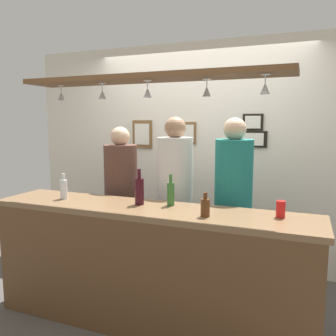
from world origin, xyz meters
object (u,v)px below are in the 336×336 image
bottle_beer_green_import (171,193)px  drink_can (281,209)px  person_left_brown_shirt (121,190)px  picture_frame_caricature (142,134)px  bottle_soda_clear (64,189)px  person_right_teal_shirt (233,194)px  picture_frame_lower_pair (253,139)px  picture_frame_crest (188,133)px  bottle_wine_dark_red (139,191)px  person_middle_white_patterned_shirt (175,189)px  picture_frame_upper_small (253,122)px  bottle_beer_brown_stubby (205,207)px

bottle_beer_green_import → drink_can: 0.87m
person_left_brown_shirt → picture_frame_caricature: 0.99m
bottle_soda_clear → person_right_teal_shirt: bearing=23.0°
person_left_brown_shirt → drink_can: person_left_brown_shirt is taller
picture_frame_lower_pair → picture_frame_crest: size_ratio=1.15×
bottle_wine_dark_red → picture_frame_caricature: (-0.62, 1.34, 0.42)m
bottle_soda_clear → picture_frame_caricature: size_ratio=0.68×
person_left_brown_shirt → person_middle_white_patterned_shirt: person_middle_white_patterned_shirt is taller
bottle_beer_green_import → picture_frame_lower_pair: (0.47, 1.28, 0.39)m
person_left_brown_shirt → person_right_teal_shirt: 1.16m
picture_frame_lower_pair → picture_frame_upper_small: bearing=180.0°
bottle_soda_clear → picture_frame_caricature: 1.47m
person_right_teal_shirt → bottle_soda_clear: 1.53m
person_left_brown_shirt → picture_frame_lower_pair: size_ratio=5.48×
picture_frame_upper_small → picture_frame_caricature: bearing=180.0°
bottle_beer_brown_stubby → picture_frame_lower_pair: picture_frame_lower_pair is taller
bottle_soda_clear → bottle_beer_brown_stubby: bearing=-4.2°
person_left_brown_shirt → bottle_beer_brown_stubby: person_left_brown_shirt is taller
person_left_brown_shirt → bottle_wine_dark_red: 0.73m
picture_frame_lower_pair → picture_frame_caricature: bearing=180.0°
picture_frame_caricature → drink_can: bearing=-37.1°
person_left_brown_shirt → drink_can: size_ratio=13.47×
person_middle_white_patterned_shirt → bottle_wine_dark_red: size_ratio=5.80×
person_middle_white_patterned_shirt → bottle_soda_clear: bearing=-144.7°
person_right_teal_shirt → picture_frame_caricature: person_right_teal_shirt is taller
bottle_soda_clear → bottle_wine_dark_red: size_ratio=0.77×
picture_frame_caricature → bottle_soda_clear: bearing=-94.1°
picture_frame_crest → bottle_wine_dark_red: bearing=-89.1°
drink_can → picture_frame_upper_small: picture_frame_upper_small is taller
bottle_soda_clear → person_left_brown_shirt: bearing=67.6°
bottle_soda_clear → bottle_wine_dark_red: 0.73m
bottle_soda_clear → bottle_beer_brown_stubby: size_ratio=1.28×
person_right_teal_shirt → bottle_beer_brown_stubby: person_right_teal_shirt is taller
picture_frame_caricature → bottle_beer_brown_stubby: bearing=-50.5°
person_middle_white_patterned_shirt → picture_frame_crest: 0.96m
person_right_teal_shirt → picture_frame_caricature: bearing=148.3°
bottle_beer_green_import → picture_frame_caricature: bearing=124.5°
bottle_soda_clear → bottle_beer_green_import: bearing=7.1°
drink_can → bottle_beer_brown_stubby: bearing=-160.8°
person_middle_white_patterned_shirt → bottle_beer_brown_stubby: person_middle_white_patterned_shirt is taller
bottle_beer_brown_stubby → picture_frame_lower_pair: bearing=85.5°
picture_frame_upper_small → bottle_wine_dark_red: bearing=-118.2°
person_left_brown_shirt → person_right_teal_shirt: bearing=0.0°
bottle_wine_dark_red → bottle_beer_brown_stubby: 0.63m
bottle_beer_brown_stubby → picture_frame_lower_pair: 1.56m
person_middle_white_patterned_shirt → picture_frame_crest: size_ratio=6.69×
bottle_beer_green_import → picture_frame_upper_small: 1.48m
bottle_beer_brown_stubby → picture_frame_crest: picture_frame_crest is taller
picture_frame_lower_pair → person_middle_white_patterned_shirt: bearing=-127.3°
person_middle_white_patterned_shirt → bottle_soda_clear: (-0.84, -0.60, 0.05)m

